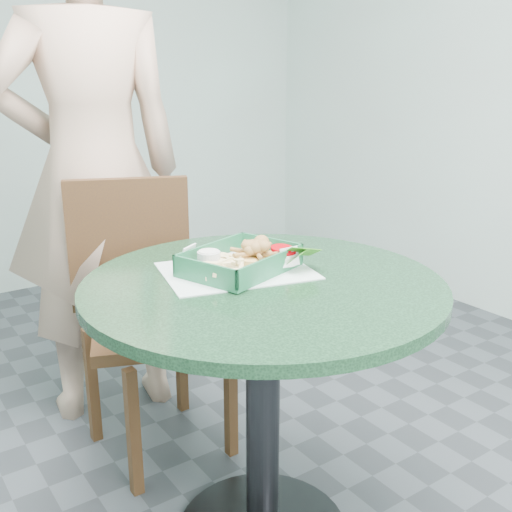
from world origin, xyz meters
TOP-DOWN VIEW (x-y plane):
  - cafe_table at (0.00, 0.00)m, footprint 0.91×0.91m
  - dining_chair at (-0.04, 0.63)m, footprint 0.41×0.41m
  - diner_person at (-0.08, 0.94)m, footprint 0.91×0.68m
  - placemat at (-0.02, 0.10)m, footprint 0.43×0.36m
  - food_basket at (-0.01, 0.09)m, footprint 0.28×0.21m
  - crab_sandwich at (0.04, 0.07)m, footprint 0.12×0.12m
  - fries_pile at (-0.07, 0.09)m, footprint 0.16×0.16m
  - sauce_ramekin at (-0.08, 0.13)m, footprint 0.06×0.06m
  - garnish_cup at (0.08, 0.00)m, footprint 0.11×0.10m

SIDE VIEW (x-z plane):
  - dining_chair at x=-0.04m, z-range 0.07..1.00m
  - cafe_table at x=0.00m, z-range 0.21..0.96m
  - placemat at x=-0.02m, z-range 0.75..0.75m
  - food_basket at x=-0.01m, z-range 0.74..0.80m
  - fries_pile at x=-0.07m, z-range 0.77..0.81m
  - garnish_cup at x=0.08m, z-range 0.77..0.81m
  - crab_sandwich at x=0.04m, z-range 0.76..0.84m
  - sauce_ramekin at x=-0.08m, z-range 0.78..0.82m
  - diner_person at x=-0.08m, z-range 0.00..2.28m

